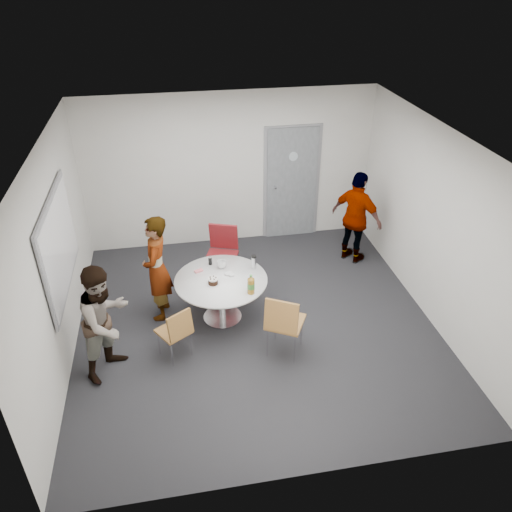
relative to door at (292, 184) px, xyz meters
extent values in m
plane|color=#232327|center=(-1.10, -2.48, -1.03)|extent=(5.00, 5.00, 0.00)
plane|color=silver|center=(-1.10, -2.48, 1.67)|extent=(5.00, 5.00, 0.00)
plane|color=beige|center=(-1.10, 0.02, 0.32)|extent=(5.00, 0.00, 5.00)
plane|color=beige|center=(-3.60, -2.48, 0.32)|extent=(0.00, 5.00, 5.00)
plane|color=beige|center=(1.40, -2.48, 0.32)|extent=(0.00, 5.00, 5.00)
plane|color=beige|center=(-1.10, -4.98, 0.32)|extent=(5.00, 0.00, 5.00)
cube|color=slate|center=(0.00, -0.01, 0.00)|extent=(0.90, 0.05, 2.05)
cube|color=gray|center=(0.00, 0.01, 0.00)|extent=(1.02, 0.04, 2.12)
cylinder|color=#B2BFC6|center=(0.00, -0.04, 0.52)|extent=(0.16, 0.01, 0.16)
cylinder|color=silver|center=(-0.32, -0.07, -0.01)|extent=(0.04, 0.14, 0.04)
cube|color=gray|center=(-3.56, -2.28, 0.42)|extent=(0.03, 1.90, 1.25)
cube|color=white|center=(-3.54, -2.28, 0.42)|extent=(0.01, 1.78, 1.13)
cylinder|color=white|center=(-1.56, -2.27, -0.36)|extent=(1.30, 1.30, 0.03)
cylinder|color=silver|center=(-1.56, -2.27, -0.69)|extent=(0.09, 0.09, 0.63)
cylinder|color=silver|center=(-1.56, -2.27, -1.01)|extent=(0.56, 0.56, 0.02)
cylinder|color=white|center=(-1.67, -2.38, -0.34)|extent=(0.18, 0.18, 0.01)
cylinder|color=black|center=(-1.67, -2.38, -0.30)|extent=(0.14, 0.14, 0.07)
cylinder|color=white|center=(-1.67, -2.38, -0.26)|extent=(0.14, 0.14, 0.02)
cylinder|color=olive|center=(-1.20, -2.67, -0.24)|extent=(0.10, 0.10, 0.22)
cylinder|color=#3B7E32|center=(-1.20, -2.67, -0.23)|extent=(0.10, 0.10, 0.08)
cone|color=olive|center=(-1.20, -2.67, -0.10)|extent=(0.09, 0.09, 0.05)
cylinder|color=#4FA149|center=(-1.20, -2.67, -0.07)|extent=(0.04, 0.04, 0.02)
imported|color=white|center=(-1.51, -1.98, -0.29)|extent=(0.19, 0.19, 0.11)
cylinder|color=black|center=(-1.66, -1.86, -0.29)|extent=(0.05, 0.05, 0.12)
cylinder|color=silver|center=(-1.05, -2.08, -0.26)|extent=(0.07, 0.07, 0.18)
cylinder|color=black|center=(-1.05, -2.08, -0.15)|extent=(0.07, 0.07, 0.03)
cube|color=#E27178|center=(-1.84, -2.02, -0.34)|extent=(0.14, 0.11, 0.02)
ellipsoid|color=silver|center=(-1.42, -2.19, -0.33)|extent=(0.17, 0.17, 0.03)
cube|color=brown|center=(-2.26, -2.94, -0.63)|extent=(0.51, 0.51, 0.03)
cube|color=brown|center=(-2.17, -3.09, -0.43)|extent=(0.34, 0.26, 0.35)
cylinder|color=silver|center=(-2.22, -2.73, -0.83)|extent=(0.02, 0.02, 0.40)
cylinder|color=silver|center=(-2.47, -2.89, -0.83)|extent=(0.02, 0.02, 0.40)
cylinder|color=silver|center=(-2.05, -2.98, -0.83)|extent=(0.02, 0.02, 0.40)
cylinder|color=silver|center=(-2.31, -3.15, -0.83)|extent=(0.02, 0.02, 0.40)
cube|color=brown|center=(-0.82, -3.12, -0.54)|extent=(0.61, 0.61, 0.04)
cube|color=brown|center=(-0.93, -3.31, -0.29)|extent=(0.42, 0.29, 0.43)
cylinder|color=silver|center=(-0.58, -3.04, -0.78)|extent=(0.02, 0.02, 0.48)
cylinder|color=silver|center=(-0.90, -2.87, -0.78)|extent=(0.02, 0.02, 0.48)
cylinder|color=silver|center=(-0.75, -3.37, -0.78)|extent=(0.02, 0.02, 0.48)
cylinder|color=silver|center=(-1.07, -3.19, -0.78)|extent=(0.02, 0.02, 0.48)
cube|color=maroon|center=(-1.46, -1.44, -0.52)|extent=(0.60, 0.60, 0.04)
cube|color=maroon|center=(-1.38, -1.22, -0.27)|extent=(0.46, 0.24, 0.45)
cylinder|color=silver|center=(-1.70, -1.55, -0.77)|extent=(0.02, 0.02, 0.50)
cylinder|color=silver|center=(-1.34, -1.68, -0.77)|extent=(0.02, 0.02, 0.50)
cylinder|color=silver|center=(-1.57, -1.19, -0.77)|extent=(0.02, 0.02, 0.50)
cylinder|color=silver|center=(-1.22, -1.32, -0.77)|extent=(0.02, 0.02, 0.50)
imported|color=#A5C6EA|center=(-2.42, -2.03, -0.23)|extent=(0.47, 0.63, 1.59)
imported|color=white|center=(-3.05, -3.04, -0.26)|extent=(0.92, 0.94, 1.53)
imported|color=black|center=(0.85, -1.07, -0.23)|extent=(0.87, 0.99, 1.60)
camera|label=1|loc=(-2.10, -8.01, 3.57)|focal=35.00mm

